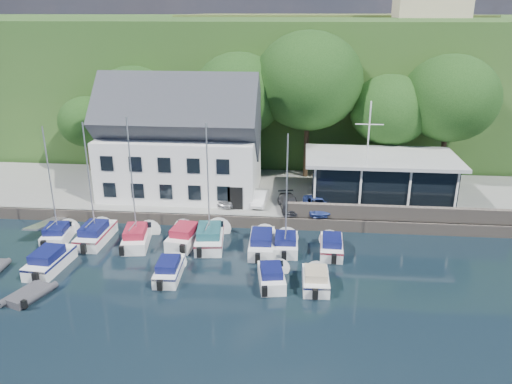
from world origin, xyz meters
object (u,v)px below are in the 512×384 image
Objects in this scene: boat_r2_0 at (50,259)px; flagpole at (367,158)px; boat_r1_7 at (332,244)px; boat_r1_3 at (185,234)px; car_white at (260,198)px; boat_r1_2 at (133,189)px; harbor_building at (181,147)px; boat_r2_2 at (169,268)px; club_pavilion at (380,178)px; boat_r2_4 at (316,277)px; car_blue at (317,204)px; boat_r1_0 at (52,191)px; boat_r1_6 at (287,199)px; boat_r1_1 at (90,185)px; boat_r1_4 at (208,186)px; car_dgrey at (289,203)px; boat_r2_3 at (271,274)px; dinghy_1 at (28,293)px; boat_r1_5 at (262,240)px; car_silver at (232,196)px.

flagpole is at bearing 29.09° from boat_r2_0.
boat_r1_3 is at bearing 179.06° from boat_r1_7.
car_white reaches higher than boat_r1_7.
boat_r1_2 reaches higher than car_white.
boat_r2_2 is at bearing -80.70° from harbor_building.
boat_r1_7 is at bearing -116.88° from club_pavilion.
boat_r1_2 is 1.96× the size of boat_r2_4.
car_blue is 0.67× the size of boat_r2_2.
boat_r1_0 is 0.91× the size of boat_r1_2.
flagpole is 1.14× the size of boat_r1_6.
boat_r1_1 is at bearing -117.76° from harbor_building.
boat_r1_7 is at bearing -44.90° from car_white.
club_pavilion is at bearing 15.18° from boat_r1_2.
boat_r1_0 is 1.78× the size of boat_r2_4.
boat_r1_4 reaches higher than car_blue.
harbor_building is 9.79m from boat_r1_4.
harbor_building is 8.73m from car_white.
boat_r1_6 is (-6.33, -5.93, -1.58)m from flagpole.
boat_r1_0 is at bearing 163.78° from boat_r2_4.
boat_r1_3 is (-7.87, -5.28, -0.79)m from car_dgrey.
car_white is (7.46, -2.52, -3.77)m from harbor_building.
boat_r1_2 reaches higher than boat_r1_7.
boat_r1_4 is at bearing 8.97° from boat_r1_3.
boat_r2_0 is at bearing -146.52° from boat_r1_2.
club_pavilion is 27.78m from boat_r2_0.
boat_r1_1 is 6.18m from boat_r2_0.
car_dgrey is 19.00m from boat_r1_0.
flagpole reaches higher than boat_r2_4.
boat_r1_1 is 3.36m from boat_r1_2.
boat_r2_0 is (-4.81, -4.44, -3.75)m from boat_r1_2.
boat_r1_0 reaches higher than boat_r2_4.
car_dgrey is 13.24m from boat_r1_2.
boat_r1_7 is 1.15× the size of boat_r2_4.
boat_r2_3 reaches higher than boat_r2_2.
car_dgrey is at bearing 50.90° from boat_r2_2.
boat_r1_1 reaches higher than car_blue.
club_pavilion is 20.89m from boat_r2_2.
car_white is at bearing 68.39° from dinghy_1.
boat_r1_5 is at bearing -7.30° from boat_r1_0.
flagpole is (6.26, 0.20, 4.12)m from car_dgrey.
flagpole is 8.36m from boat_r1_7.
club_pavilion is 13.41m from boat_r1_5.
car_white is at bearing 155.90° from car_blue.
club_pavilion is (18.00, -0.50, -2.30)m from harbor_building.
flagpole is at bearing 66.59° from boat_r1_7.
car_dgrey is 0.59× the size of boat_r1_5.
car_silver reaches higher than car_white.
boat_r1_1 is (3.03, 0.10, 0.53)m from boat_r1_0.
boat_r2_2 is (-7.77, -10.48, -0.89)m from car_dgrey.
flagpole is at bearing 29.15° from boat_r1_3.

